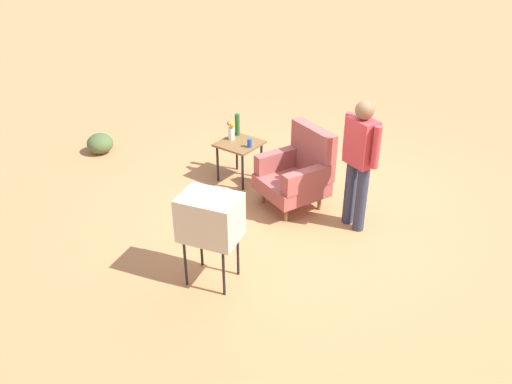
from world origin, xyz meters
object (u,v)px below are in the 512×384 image
object	(u,v)px
armchair	(298,171)
soda_can_blue	(250,143)
tv_on_stand	(210,218)
side_table	(239,148)
bottle_wine_green	(237,125)
person_standing	(360,158)
flower_vase	(231,130)

from	to	relation	value
armchair	soda_can_blue	bearing A→B (deg)	174.96
tv_on_stand	soda_can_blue	world-z (taller)	tv_on_stand
side_table	soda_can_blue	world-z (taller)	soda_can_blue
side_table	bottle_wine_green	xyz separation A→B (m)	(-0.19, 0.20, 0.24)
tv_on_stand	person_standing	xyz separation A→B (m)	(0.74, 1.84, 0.16)
armchair	soda_can_blue	xyz separation A→B (m)	(-0.84, 0.07, 0.14)
armchair	person_standing	xyz separation A→B (m)	(0.84, -0.03, 0.44)
side_table	flower_vase	world-z (taller)	flower_vase
armchair	bottle_wine_green	world-z (taller)	armchair
bottle_wine_green	tv_on_stand	bearing A→B (deg)	-58.43
side_table	tv_on_stand	size ratio (longest dim) A/B	0.56
armchair	bottle_wine_green	distance (m)	1.30
person_standing	flower_vase	xyz separation A→B (m)	(-2.05, 0.17, -0.21)
armchair	bottle_wine_green	bearing A→B (deg)	165.79
side_table	bottle_wine_green	world-z (taller)	bottle_wine_green
tv_on_stand	person_standing	distance (m)	1.99
armchair	person_standing	distance (m)	0.95
person_standing	bottle_wine_green	size ratio (longest dim) A/B	5.12
side_table	person_standing	distance (m)	1.95
soda_can_blue	flower_vase	distance (m)	0.39
armchair	tv_on_stand	world-z (taller)	armchair
armchair	soda_can_blue	size ratio (longest dim) A/B	8.69
tv_on_stand	soda_can_blue	xyz separation A→B (m)	(-0.95, 1.95, -0.14)
side_table	soda_can_blue	distance (m)	0.25
bottle_wine_green	flower_vase	xyz separation A→B (m)	(0.03, -0.18, -0.01)
tv_on_stand	bottle_wine_green	size ratio (longest dim) A/B	3.22
tv_on_stand	person_standing	world-z (taller)	person_standing
armchair	tv_on_stand	xyz separation A→B (m)	(0.10, -1.87, 0.28)
side_table	flower_vase	xyz separation A→B (m)	(-0.16, 0.03, 0.23)
bottle_wine_green	soda_can_blue	bearing A→B (deg)	-31.14
person_standing	flower_vase	distance (m)	2.07
person_standing	soda_can_blue	xyz separation A→B (m)	(-1.68, 0.11, -0.30)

